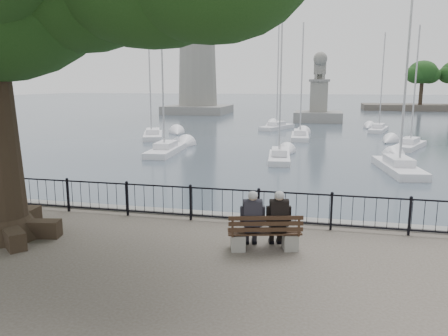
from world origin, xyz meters
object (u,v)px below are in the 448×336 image
(lion_monument, at_px, (319,104))
(bench, at_px, (264,237))
(lighthouse, at_px, (197,33))
(person_left, at_px, (252,222))
(person_right, at_px, (278,221))

(lion_monument, bearing_deg, bench, -90.68)
(lighthouse, bearing_deg, person_left, -72.70)
(bench, xyz_separation_m, lion_monument, (0.58, 49.29, 0.94))
(bench, relative_size, person_right, 1.25)
(person_left, height_order, lion_monument, lion_monument)
(person_right, relative_size, lighthouse, 0.05)
(lighthouse, bearing_deg, person_right, -72.14)
(person_left, xyz_separation_m, lighthouse, (-19.11, 61.33, 11.42))
(person_right, bearing_deg, lighthouse, 107.86)
(lighthouse, bearing_deg, bench, -72.44)
(bench, xyz_separation_m, person_left, (-0.31, 0.02, 0.35))
(person_left, relative_size, lion_monument, 0.16)
(lion_monument, bearing_deg, person_right, -90.33)
(person_left, xyz_separation_m, lion_monument, (0.89, 49.26, 0.59))
(person_right, bearing_deg, lion_monument, 89.67)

